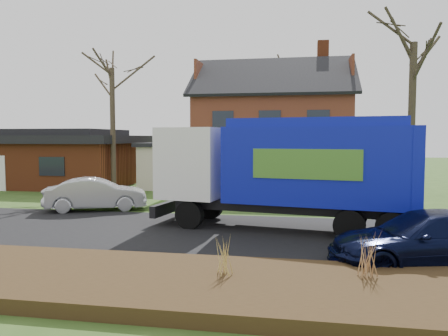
# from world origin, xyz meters

# --- Properties ---
(ground) EXTENTS (120.00, 120.00, 0.00)m
(ground) POSITION_xyz_m (0.00, 0.00, 0.00)
(ground) COLOR #2C4B19
(ground) RESTS_ON ground
(road) EXTENTS (80.00, 7.00, 0.02)m
(road) POSITION_xyz_m (0.00, 0.00, 0.01)
(road) COLOR black
(road) RESTS_ON ground
(mulch_verge) EXTENTS (80.00, 3.50, 0.30)m
(mulch_verge) POSITION_xyz_m (0.00, -5.30, 0.15)
(mulch_verge) COLOR black
(mulch_verge) RESTS_ON ground
(main_house) EXTENTS (12.95, 8.95, 9.26)m
(main_house) POSITION_xyz_m (1.49, 13.91, 4.03)
(main_house) COLOR beige
(main_house) RESTS_ON ground
(ranch_house) EXTENTS (9.80, 8.20, 3.70)m
(ranch_house) POSITION_xyz_m (-12.00, 13.00, 1.81)
(ranch_house) COLOR brown
(ranch_house) RESTS_ON ground
(garbage_truck) EXTENTS (9.14, 3.81, 3.80)m
(garbage_truck) POSITION_xyz_m (3.29, 1.15, 2.19)
(garbage_truck) COLOR black
(garbage_truck) RESTS_ON ground
(silver_sedan) EXTENTS (4.54, 2.99, 1.41)m
(silver_sedan) POSITION_xyz_m (-5.05, 3.77, 0.71)
(silver_sedan) COLOR #ACAFB4
(silver_sedan) RESTS_ON ground
(navy_wagon) EXTENTS (5.10, 3.04, 1.38)m
(navy_wagon) POSITION_xyz_m (6.76, -2.69, 0.69)
(navy_wagon) COLOR black
(navy_wagon) RESTS_ON ground
(tree_front_west) EXTENTS (3.36, 3.36, 9.98)m
(tree_front_west) POSITION_xyz_m (-7.11, 10.15, 8.22)
(tree_front_west) COLOR #423627
(tree_front_west) RESTS_ON ground
(tree_front_east) EXTENTS (4.06, 4.06, 11.28)m
(tree_front_east) POSITION_xyz_m (9.17, 9.50, 9.17)
(tree_front_east) COLOR #393122
(tree_front_east) RESTS_ON ground
(tree_back) EXTENTS (3.72, 3.72, 11.77)m
(tree_back) POSITION_xyz_m (2.88, 23.45, 9.81)
(tree_back) COLOR #3F3125
(tree_back) RESTS_ON ground
(grass_clump_mid) EXTENTS (0.31, 0.25, 0.86)m
(grass_clump_mid) POSITION_xyz_m (2.13, -5.00, 0.73)
(grass_clump_mid) COLOR tan
(grass_clump_mid) RESTS_ON mulch_verge
(grass_clump_east) EXTENTS (0.37, 0.30, 0.92)m
(grass_clump_east) POSITION_xyz_m (5.11, -4.67, 0.76)
(grass_clump_east) COLOR #9E7245
(grass_clump_east) RESTS_ON mulch_verge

